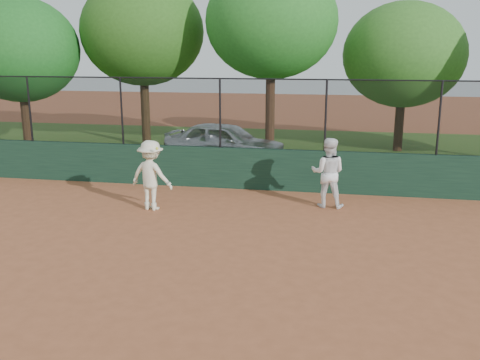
% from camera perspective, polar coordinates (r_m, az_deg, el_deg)
% --- Properties ---
extents(ground, '(80.00, 80.00, 0.00)m').
position_cam_1_polar(ground, '(10.24, -6.79, -9.25)').
color(ground, '#A65935').
rests_on(ground, ground).
extents(back_wall, '(26.00, 0.20, 1.20)m').
position_cam_1_polar(back_wall, '(15.62, -0.29, 1.26)').
color(back_wall, '#193826').
rests_on(back_wall, ground).
extents(grass_strip, '(36.00, 12.00, 0.01)m').
position_cam_1_polar(grass_strip, '(21.54, 2.76, 3.12)').
color(grass_strip, '#2C4F18').
rests_on(grass_strip, ground).
extents(parked_car, '(4.59, 2.47, 1.48)m').
position_cam_1_polar(parked_car, '(19.09, -1.63, 4.00)').
color(parked_car, silver).
rests_on(parked_car, ground).
extents(player_second, '(0.92, 0.74, 1.81)m').
position_cam_1_polar(player_second, '(13.89, 9.37, 0.77)').
color(player_second, white).
rests_on(player_second, ground).
extents(player_main, '(1.27, 0.90, 1.78)m').
position_cam_1_polar(player_main, '(13.67, -9.45, 0.50)').
color(player_main, '#ECE8C8').
rests_on(player_main, ground).
extents(fence_assembly, '(26.00, 0.06, 2.00)m').
position_cam_1_polar(fence_assembly, '(15.35, -0.41, 7.24)').
color(fence_assembly, black).
rests_on(fence_assembly, back_wall).
extents(tree_0, '(4.73, 4.30, 6.00)m').
position_cam_1_polar(tree_0, '(23.29, -22.46, 12.69)').
color(tree_0, '#4A2E1A').
rests_on(tree_0, ground).
extents(tree_1, '(5.03, 4.57, 6.85)m').
position_cam_1_polar(tree_1, '(22.75, -10.40, 15.29)').
color(tree_1, '#412C16').
rests_on(tree_1, ground).
extents(tree_2, '(4.94, 4.49, 7.12)m').
position_cam_1_polar(tree_2, '(20.72, 3.36, 16.52)').
color(tree_2, '#4D2E1B').
rests_on(tree_2, ground).
extents(tree_3, '(4.69, 4.26, 5.79)m').
position_cam_1_polar(tree_3, '(22.15, 17.09, 12.62)').
color(tree_3, '#3B2513').
rests_on(tree_3, ground).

